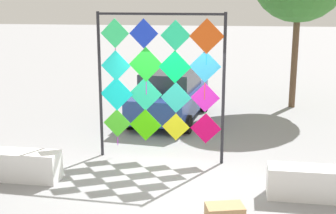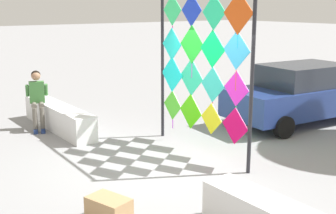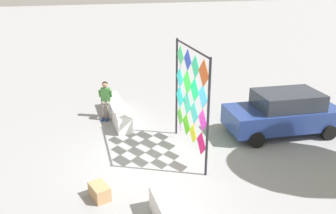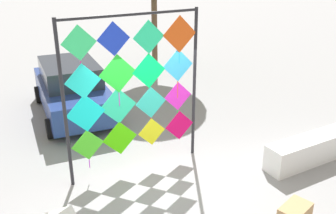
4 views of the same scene
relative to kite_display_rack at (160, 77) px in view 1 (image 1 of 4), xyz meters
name	(u,v)px [view 1 (image 1 of 4)]	position (x,y,z in m)	size (l,w,h in m)	color
ground	(163,179)	(0.27, -1.20, -1.93)	(120.00, 120.00, 0.00)	gray
kite_display_rack	(160,77)	(0.00, 0.00, 0.00)	(2.92, 0.18, 3.38)	#232328
parked_car	(170,95)	(-0.34, 3.65, -1.16)	(2.18, 4.06, 1.52)	navy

